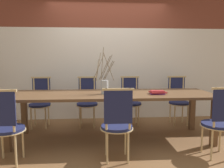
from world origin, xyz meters
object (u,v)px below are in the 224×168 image
object	(u,v)px
dining_table	(112,98)
book_stack	(157,92)
chair_near_center	(219,120)
vase_centerpiece	(105,86)
chair_far_center	(130,99)

from	to	relation	value
dining_table	book_stack	xyz separation A→B (m)	(0.71, -0.12, 0.11)
chair_near_center	book_stack	bearing A→B (deg)	134.64
vase_centerpiece	book_stack	bearing A→B (deg)	-3.91
book_stack	chair_near_center	bearing A→B (deg)	-45.36
chair_near_center	chair_far_center	distance (m)	1.82
dining_table	book_stack	world-z (taller)	book_stack
chair_far_center	book_stack	xyz separation A→B (m)	(0.28, -0.90, 0.28)
chair_near_center	book_stack	xyz separation A→B (m)	(-0.65, 0.66, 0.28)
book_stack	dining_table	bearing A→B (deg)	170.19
chair_far_center	book_stack	world-z (taller)	chair_far_center
dining_table	book_stack	size ratio (longest dim) A/B	12.63
chair_far_center	vase_centerpiece	world-z (taller)	vase_centerpiece
vase_centerpiece	chair_near_center	bearing A→B (deg)	-25.79
chair_near_center	chair_far_center	xyz separation A→B (m)	(-0.93, 1.56, 0.00)
chair_far_center	chair_near_center	bearing A→B (deg)	120.89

